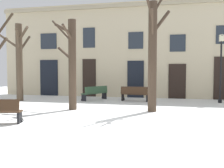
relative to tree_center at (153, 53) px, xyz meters
The scene contains 8 objects.
ground_plane 3.78m from the tree_center, 131.27° to the right, with size 30.79×30.79×0.00m, color white.
building_facade 6.10m from the tree_center, 107.00° to the left, with size 19.24×0.60×6.48m.
tree_center is the anchor object (origin of this frame).
tree_near_facade 8.51m from the tree_center, 164.55° to the left, with size 2.53×2.02×4.68m.
tree_right_of_center 3.84m from the tree_center, behind, with size 1.53×1.65×4.40m.
streetlamp 5.32m from the tree_center, 47.53° to the left, with size 0.30×0.30×3.95m.
bench_back_to_back_right 5.66m from the tree_center, 136.61° to the left, with size 1.36×1.77×0.87m.
bench_near_center_tree 4.37m from the tree_center, 110.08° to the left, with size 1.70×0.65×0.89m.
Camera 1 is at (2.55, -9.73, 1.94)m, focal length 41.19 mm.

